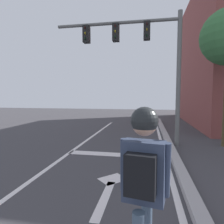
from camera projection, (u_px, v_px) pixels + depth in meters
The scene contains 8 objects.
lane_line_center at pixel (18, 190), 3.88m from camera, with size 0.12×20.00×0.01m, color silver.
lane_line_curbside at pixel (179, 205), 3.32m from camera, with size 0.12×20.00×0.01m, color silver.
stop_bar at pixel (118, 155), 6.19m from camera, with size 3.19×0.40×0.01m, color silver.
lane_arrow_stem at pixel (104, 198), 3.54m from camera, with size 0.16×1.40×0.01m, color silver.
lane_arrow_head at pixel (113, 179), 4.37m from camera, with size 0.56×0.44×0.01m, color silver.
curb_strip at pixel (194, 203), 3.27m from camera, with size 0.24×24.00×0.14m, color #A19C9C.
skater at pixel (143, 174), 1.77m from camera, with size 0.46×0.62×1.67m.
traffic_signal_mast at pixel (140, 49), 7.26m from camera, with size 4.69×0.34×4.87m.
Camera 1 is at (2.68, 2.66, 1.85)m, focal length 31.44 mm.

